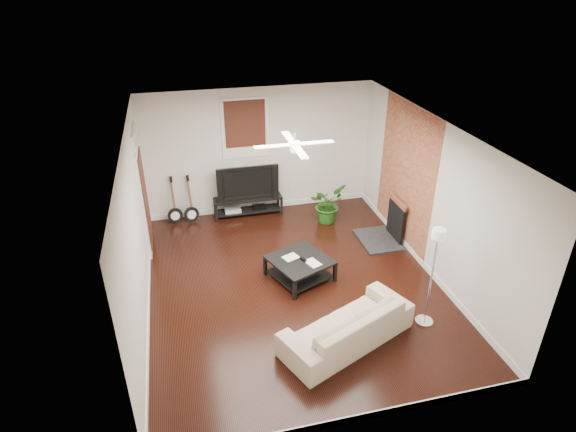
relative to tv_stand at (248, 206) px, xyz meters
name	(u,v)px	position (x,y,z in m)	size (l,w,h in m)	color
room	(294,214)	(0.34, -2.78, 1.19)	(5.01, 6.01, 2.81)	black
brick_accent	(405,176)	(2.82, -1.78, 1.19)	(0.02, 2.20, 2.80)	#A04B33
fireplace	(387,220)	(2.54, -1.78, 0.25)	(0.80, 1.10, 0.92)	black
window_back	(245,128)	(0.04, 0.19, 1.74)	(1.00, 0.06, 1.30)	#39170F
door_left	(143,190)	(-2.12, -0.88, 1.04)	(0.08, 1.00, 2.50)	white
tv_stand	(248,206)	(0.00, 0.00, 0.00)	(1.51, 0.40, 0.42)	black
tv	(247,181)	(0.00, 0.02, 0.60)	(1.35, 0.18, 0.78)	black
coffee_table	(300,269)	(0.49, -2.65, -0.01)	(0.95, 0.95, 0.40)	black
sofa	(347,325)	(0.75, -4.38, 0.09)	(2.09, 0.82, 0.61)	tan
floor_lamp	(431,278)	(2.10, -4.28, 0.64)	(0.28, 0.28, 1.71)	white
potted_plant	(327,204)	(1.62, -0.72, 0.21)	(0.75, 0.65, 0.83)	#245919
guitar_left	(174,201)	(-1.61, -0.03, 0.32)	(0.33, 0.23, 1.05)	black
guitar_right	(190,200)	(-1.26, -0.06, 0.32)	(0.33, 0.23, 1.05)	black
ceiling_fan	(294,144)	(0.34, -2.78, 2.39)	(1.24, 1.24, 0.32)	white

